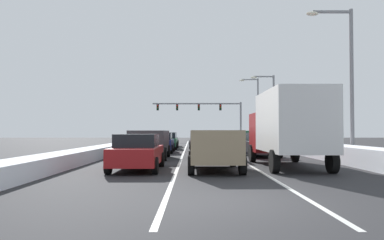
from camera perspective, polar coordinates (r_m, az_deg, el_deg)
The scene contains 25 objects.
ground_plane at distance 29.23m, azimuth 1.91°, elevation -4.88°, with size 132.63×132.63×0.00m, color #28282B.
lane_stripe_between_right_lane_and_center_lane at distance 34.42m, azimuth 4.44°, elevation -4.39°, with size 0.14×56.11×0.01m, color silver.
lane_stripe_between_center_lane_and_left_lane at distance 34.31m, azimuth -1.25°, elevation -4.40°, with size 0.14×56.11×0.01m, color silver.
snow_bank_right_shoulder at distance 35.23m, azimuth 13.08°, elevation -3.58°, with size 1.59×56.11×0.87m, color white.
snow_bank_left_shoulder at distance 34.80m, azimuth -10.03°, elevation -3.81°, with size 1.47×56.11×0.65m, color white.
box_truck_right_lane_nearest at distance 17.76m, azimuth 13.90°, elevation -0.78°, with size 2.53×7.20×3.36m.
sedan_charcoal_right_lane_second at distance 24.92m, azimuth 10.05°, elevation -3.66°, with size 2.00×4.50×1.51m.
sedan_navy_right_lane_third at distance 30.54m, azimuth 7.97°, elevation -3.30°, with size 2.00×4.50×1.51m.
suv_green_right_lane_fourth at distance 37.29m, azimuth 6.34°, elevation -2.62°, with size 2.16×4.90×1.67m.
sedan_gray_right_lane_fifth at distance 44.04m, azimuth 5.33°, elevation -2.80°, with size 2.00×4.50×1.51m.
suv_tan_center_lane_nearest at distance 15.94m, azimuth 3.15°, elevation -3.90°, with size 2.16×4.90×1.67m.
suv_black_center_lane_second at distance 23.32m, azimuth 2.68°, elevation -3.20°, with size 2.16×4.90×1.67m.
suv_maroon_center_lane_third at distance 29.28m, azimuth 1.66°, elevation -2.89°, with size 2.16×4.90×1.67m.
suv_silver_center_lane_fourth at distance 35.80m, azimuth 1.15°, elevation -2.67°, with size 2.16×4.90×1.67m.
suv_white_center_lane_fifth at distance 41.83m, azimuth 1.54°, elevation -2.52°, with size 2.16×4.90×1.67m.
sedan_red_left_lane_nearest at distance 16.14m, azimuth -8.35°, elevation -4.76°, with size 2.00×4.50×1.51m.
suv_charcoal_left_lane_second at distance 22.61m, azimuth -6.47°, elevation -3.24°, with size 2.16×4.90×1.67m.
sedan_navy_left_lane_third at distance 29.15m, azimuth -4.89°, elevation -3.38°, with size 2.00×4.50×1.51m.
sedan_green_left_lane_fourth at distance 34.96m, azimuth -3.96°, elevation -3.10°, with size 2.00×4.50×1.51m.
sedan_gray_left_lane_fifth at distance 40.72m, azimuth -3.69°, elevation -2.90°, with size 2.00×4.50×1.51m.
traffic_light_gantry at distance 59.89m, azimuth 2.09°, elevation 1.44°, with size 14.00×0.47×6.20m.
street_lamp_right_near at distance 23.47m, azimuth 21.78°, elevation 6.95°, with size 2.66×0.36×8.59m.
street_lamp_right_mid at distance 42.91m, azimuth 11.45°, elevation 2.46°, with size 2.66×0.36×7.82m.
street_lamp_right_far at distance 52.97m, azimuth 9.29°, elevation 2.27°, with size 2.66×0.36×8.87m.
roadside_sign_right at distance 37.67m, azimuth 17.87°, elevation 2.03°, with size 3.20×0.16×5.50m.
Camera 1 is at (-1.07, -8.76, 1.64)m, focal length 35.66 mm.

